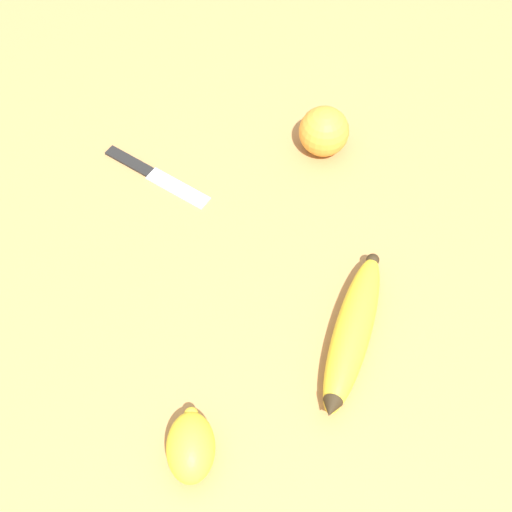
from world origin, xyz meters
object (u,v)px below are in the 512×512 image
orange (324,131)px  paring_knife (152,173)px  banana (352,333)px  lemon (191,447)px

orange → paring_knife: bearing=110.4°
banana → lemon: (-0.16, 0.16, 0.01)m
banana → lemon: size_ratio=2.62×
banana → lemon: bearing=-35.0°
orange → paring_knife: 0.24m
paring_knife → lemon: bearing=44.4°
banana → paring_knife: banana is taller
orange → lemon: orange is taller
banana → lemon: lemon is taller
banana → paring_knife: bearing=-116.5°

